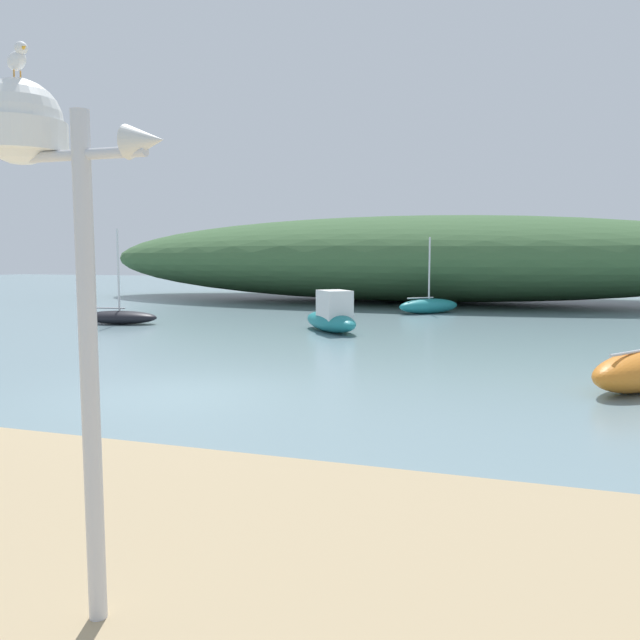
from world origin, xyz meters
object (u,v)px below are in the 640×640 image
(sailboat_mid_channel, at_px, (120,317))
(seagull_on_radar, at_px, (17,58))
(mast_structure, at_px, (37,168))
(motorboat_off_point, at_px, (332,317))
(sailboat_east_reach, at_px, (429,306))

(sailboat_mid_channel, bearing_deg, seagull_on_radar, -55.98)
(mast_structure, xyz_separation_m, motorboat_off_point, (-3.34, 17.47, -2.69))
(seagull_on_radar, bearing_deg, motorboat_off_point, 100.48)
(mast_structure, height_order, sailboat_mid_channel, mast_structure)
(sailboat_east_reach, relative_size, sailboat_mid_channel, 0.95)
(mast_structure, relative_size, sailboat_mid_channel, 0.99)
(mast_structure, distance_m, seagull_on_radar, 0.70)
(sailboat_mid_channel, distance_m, motorboat_off_point, 8.46)
(mast_structure, relative_size, motorboat_off_point, 1.07)
(sailboat_east_reach, bearing_deg, seagull_on_radar, -87.59)
(sailboat_east_reach, bearing_deg, sailboat_mid_channel, -142.66)
(seagull_on_radar, bearing_deg, mast_structure, 3.64)
(motorboat_off_point, bearing_deg, mast_structure, -79.18)
(mast_structure, relative_size, seagull_on_radar, 12.99)
(mast_structure, xyz_separation_m, sailboat_mid_channel, (-11.80, 17.31, -2.93))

